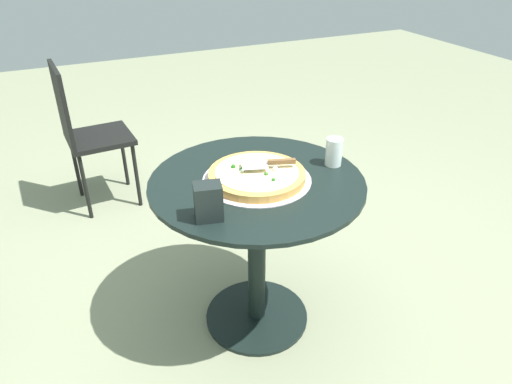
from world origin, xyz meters
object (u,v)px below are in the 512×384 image
object	(u,v)px
pizza_on_tray	(256,175)
drinking_cup	(334,152)
patio_table	(257,225)
patio_chair_far	(85,128)
pizza_server	(269,163)
napkin_dispenser	(208,202)

from	to	relation	value
pizza_on_tray	drinking_cup	world-z (taller)	drinking_cup
patio_table	patio_chair_far	xyz separation A→B (m)	(1.37, 0.51, 0.01)
patio_table	pizza_on_tray	distance (m)	0.23
pizza_on_tray	pizza_server	xyz separation A→B (m)	(-0.00, -0.06, 0.04)
drinking_cup	patio_chair_far	size ratio (longest dim) A/B	0.13
pizza_server	napkin_dispenser	world-z (taller)	napkin_dispenser
patio_table	patio_chair_far	size ratio (longest dim) A/B	0.93
pizza_on_tray	napkin_dispenser	size ratio (longest dim) A/B	3.28
patio_table	napkin_dispenser	world-z (taller)	napkin_dispenser
patio_table	patio_chair_far	bearing A→B (deg)	20.58
patio_table	pizza_on_tray	xyz separation A→B (m)	(0.00, 0.00, 0.23)
patio_chair_far	napkin_dispenser	bearing A→B (deg)	-170.75
pizza_server	patio_chair_far	xyz separation A→B (m)	(1.36, 0.57, -0.27)
pizza_on_tray	napkin_dispenser	bearing A→B (deg)	124.97
drinking_cup	napkin_dispenser	xyz separation A→B (m)	(-0.17, 0.60, 0.01)
pizza_on_tray	pizza_server	size ratio (longest dim) A/B	1.99
napkin_dispenser	patio_table	bearing A→B (deg)	-132.65
pizza_server	drinking_cup	distance (m)	0.29
drinking_cup	patio_chair_far	distance (m)	1.64
pizza_on_tray	patio_table	bearing A→B (deg)	-157.14
pizza_server	drinking_cup	size ratio (longest dim) A/B	1.86
patio_table	drinking_cup	distance (m)	0.44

